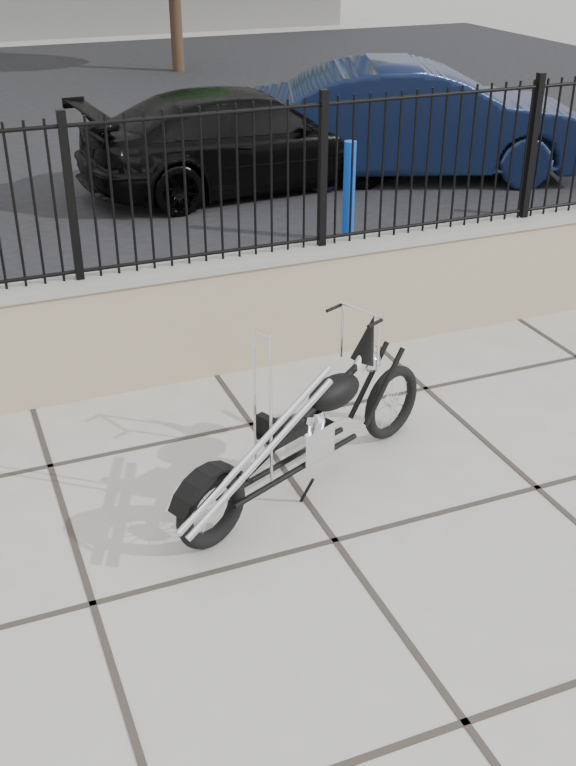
# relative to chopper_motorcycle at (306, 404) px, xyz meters

# --- Properties ---
(ground_plane) EXTENTS (90.00, 90.00, 0.00)m
(ground_plane) POSITION_rel_chopper_motorcycle_xyz_m (-0.05, -0.59, -0.65)
(ground_plane) COLOR #99968E
(ground_plane) RESTS_ON ground
(parking_lot) EXTENTS (30.00, 30.00, 0.00)m
(parking_lot) POSITION_rel_chopper_motorcycle_xyz_m (-0.05, 11.91, -0.65)
(parking_lot) COLOR black
(parking_lot) RESTS_ON ground
(retaining_wall) EXTENTS (14.00, 0.36, 0.96)m
(retaining_wall) POSITION_rel_chopper_motorcycle_xyz_m (-0.05, 1.91, -0.17)
(retaining_wall) COLOR gray
(retaining_wall) RESTS_ON ground_plane
(iron_fence) EXTENTS (14.00, 0.08, 1.20)m
(iron_fence) POSITION_rel_chopper_motorcycle_xyz_m (-0.05, 1.91, 0.91)
(iron_fence) COLOR black
(iron_fence) RESTS_ON retaining_wall
(chopper_motorcycle) EXTENTS (2.14, 1.23, 1.31)m
(chopper_motorcycle) POSITION_rel_chopper_motorcycle_xyz_m (0.00, 0.00, 0.00)
(chopper_motorcycle) COLOR black
(chopper_motorcycle) RESTS_ON ground_plane
(car_black) EXTENTS (4.64, 2.17, 1.31)m
(car_black) POSITION_rel_chopper_motorcycle_xyz_m (2.08, 6.91, 0.00)
(car_black) COLOR black
(car_black) RESTS_ON parking_lot
(car_blue) EXTENTS (5.00, 3.15, 1.55)m
(car_blue) POSITION_rel_chopper_motorcycle_xyz_m (4.51, 6.53, 0.12)
(car_blue) COLOR black
(car_blue) RESTS_ON parking_lot
(bollard_b) EXTENTS (0.16, 0.16, 1.15)m
(bollard_b) POSITION_rel_chopper_motorcycle_xyz_m (2.40, 4.39, -0.08)
(bollard_b) COLOR #0D35D0
(bollard_b) RESTS_ON ground_plane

